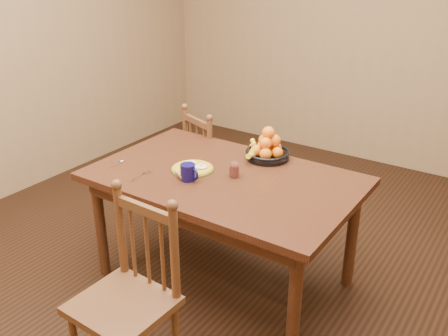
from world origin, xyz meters
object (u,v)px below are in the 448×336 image
Objects in this scene: chair_near at (128,297)px; fruit_bowl at (267,149)px; chair_far at (212,165)px; breakfast_plate at (192,168)px; dining_table at (224,188)px; coffee_mug at (188,172)px.

fruit_bowl reaches higher than chair_near.
chair_far is 0.86m from breakfast_plate.
chair_far is 0.80m from fruit_bowl.
chair_near is 0.96m from breakfast_plate.
chair_far is at bearing 130.00° from dining_table.
chair_near is at bearing 131.36° from chair_far.
fruit_bowl is at bearing 55.81° from breakfast_plate.
dining_table is 1.78× the size of chair_far.
coffee_mug reaches higher than breakfast_plate.
chair_near reaches higher than breakfast_plate.
fruit_bowl is (0.64, -0.29, 0.38)m from chair_far.
chair_far reaches higher than dining_table.
fruit_bowl reaches higher than dining_table.
breakfast_plate is at bearing -167.51° from dining_table.
dining_table is at bearing 50.57° from coffee_mug.
chair_near is 2.98× the size of fruit_bowl.
breakfast_plate is 0.52m from fruit_bowl.
dining_table is 0.23m from breakfast_plate.
coffee_mug is (0.42, -0.84, 0.36)m from chair_far.
dining_table is 0.94m from chair_near.
coffee_mug reaches higher than dining_table.
chair_near is 3.15× the size of breakfast_plate.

